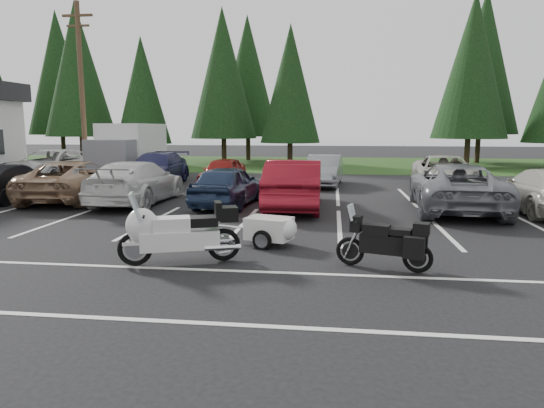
{
  "coord_description": "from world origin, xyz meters",
  "views": [
    {
      "loc": [
        2.99,
        -12.25,
        2.72
      ],
      "look_at": [
        1.51,
        -0.5,
        0.83
      ],
      "focal_mm": 32.0,
      "sensor_mm": 36.0,
      "label": 1
    }
  ],
  "objects_px": {
    "car_near_6": "(456,187)",
    "touring_motorcycle": "(180,227)",
    "utility_pole": "(82,88)",
    "car_near_2": "(75,180)",
    "box_truck": "(126,151)",
    "car_near_5": "(295,184)",
    "cargo_trailer": "(269,231)",
    "car_near_3": "(137,182)",
    "car_near_4": "(228,186)",
    "car_far_2": "(223,172)",
    "car_far_3": "(324,171)",
    "car_far_4": "(444,173)",
    "car_far_1": "(156,169)",
    "car_near_1": "(7,183)",
    "car_far_0": "(51,166)",
    "adventure_motorcycle": "(384,237)"
  },
  "relations": [
    {
      "from": "car_near_6",
      "to": "touring_motorcycle",
      "type": "bearing_deg",
      "value": 49.63
    },
    {
      "from": "utility_pole",
      "to": "car_near_2",
      "type": "xyz_separation_m",
      "value": [
        3.46,
        -7.33,
        -3.95
      ]
    },
    {
      "from": "box_truck",
      "to": "touring_motorcycle",
      "type": "relative_size",
      "value": 2.09
    },
    {
      "from": "car_near_5",
      "to": "cargo_trailer",
      "type": "bearing_deg",
      "value": 86.99
    },
    {
      "from": "car_near_3",
      "to": "touring_motorcycle",
      "type": "relative_size",
      "value": 1.96
    },
    {
      "from": "car_near_4",
      "to": "car_far_2",
      "type": "relative_size",
      "value": 1.07
    },
    {
      "from": "car_near_5",
      "to": "car_far_3",
      "type": "height_order",
      "value": "car_near_5"
    },
    {
      "from": "car_far_4",
      "to": "car_near_4",
      "type": "bearing_deg",
      "value": -141.87
    },
    {
      "from": "car_near_5",
      "to": "car_far_1",
      "type": "height_order",
      "value": "car_near_5"
    },
    {
      "from": "utility_pole",
      "to": "cargo_trailer",
      "type": "distance_m",
      "value": 18.24
    },
    {
      "from": "car_near_3",
      "to": "car_far_2",
      "type": "relative_size",
      "value": 1.34
    },
    {
      "from": "utility_pole",
      "to": "car_near_1",
      "type": "relative_size",
      "value": 2.15
    },
    {
      "from": "car_near_5",
      "to": "car_near_3",
      "type": "bearing_deg",
      "value": -5.39
    },
    {
      "from": "car_near_1",
      "to": "car_near_4",
      "type": "height_order",
      "value": "car_near_4"
    },
    {
      "from": "car_far_0",
      "to": "car_near_6",
      "type": "bearing_deg",
      "value": -13.66
    },
    {
      "from": "box_truck",
      "to": "car_far_3",
      "type": "distance_m",
      "value": 10.81
    },
    {
      "from": "car_near_5",
      "to": "adventure_motorcycle",
      "type": "xyz_separation_m",
      "value": [
        2.25,
        -6.82,
        -0.2
      ]
    },
    {
      "from": "car_near_3",
      "to": "car_far_1",
      "type": "relative_size",
      "value": 1.0
    },
    {
      "from": "car_near_3",
      "to": "car_far_1",
      "type": "distance_m",
      "value": 5.71
    },
    {
      "from": "car_near_3",
      "to": "car_far_2",
      "type": "height_order",
      "value": "car_near_3"
    },
    {
      "from": "touring_motorcycle",
      "to": "car_far_0",
      "type": "bearing_deg",
      "value": 109.96
    },
    {
      "from": "adventure_motorcycle",
      "to": "car_near_2",
      "type": "bearing_deg",
      "value": 160.74
    },
    {
      "from": "car_far_1",
      "to": "cargo_trailer",
      "type": "height_order",
      "value": "car_far_1"
    },
    {
      "from": "utility_pole",
      "to": "car_far_1",
      "type": "height_order",
      "value": "utility_pole"
    },
    {
      "from": "box_truck",
      "to": "car_near_5",
      "type": "xyz_separation_m",
      "value": [
        9.73,
        -8.66,
        -0.62
      ]
    },
    {
      "from": "car_near_5",
      "to": "cargo_trailer",
      "type": "distance_m",
      "value": 5.28
    },
    {
      "from": "car_near_1",
      "to": "adventure_motorcycle",
      "type": "distance_m",
      "value": 14.79
    },
    {
      "from": "car_far_2",
      "to": "car_far_3",
      "type": "bearing_deg",
      "value": 13.49
    },
    {
      "from": "car_near_4",
      "to": "car_far_2",
      "type": "height_order",
      "value": "car_near_4"
    },
    {
      "from": "box_truck",
      "to": "cargo_trailer",
      "type": "xyz_separation_m",
      "value": [
        9.56,
        -13.92,
        -1.11
      ]
    },
    {
      "from": "box_truck",
      "to": "car_near_3",
      "type": "bearing_deg",
      "value": -64.03
    },
    {
      "from": "car_near_3",
      "to": "car_near_5",
      "type": "relative_size",
      "value": 1.05
    },
    {
      "from": "car_near_4",
      "to": "car_far_4",
      "type": "height_order",
      "value": "car_far_4"
    },
    {
      "from": "car_near_4",
      "to": "cargo_trailer",
      "type": "relative_size",
      "value": 2.88
    },
    {
      "from": "utility_pole",
      "to": "car_far_0",
      "type": "distance_m",
      "value": 4.42
    },
    {
      "from": "utility_pole",
      "to": "car_far_2",
      "type": "bearing_deg",
      "value": -17.28
    },
    {
      "from": "car_near_6",
      "to": "cargo_trailer",
      "type": "xyz_separation_m",
      "value": [
        -5.41,
        -5.4,
        -0.44
      ]
    },
    {
      "from": "car_near_5",
      "to": "adventure_motorcycle",
      "type": "bearing_deg",
      "value": 107.09
    },
    {
      "from": "car_near_5",
      "to": "car_far_3",
      "type": "relative_size",
      "value": 1.17
    },
    {
      "from": "car_near_2",
      "to": "car_near_6",
      "type": "distance_m",
      "value": 13.53
    },
    {
      "from": "box_truck",
      "to": "utility_pole",
      "type": "bearing_deg",
      "value": -165.96
    },
    {
      "from": "car_far_2",
      "to": "touring_motorcycle",
      "type": "height_order",
      "value": "touring_motorcycle"
    },
    {
      "from": "utility_pole",
      "to": "car_far_1",
      "type": "distance_m",
      "value": 6.49
    },
    {
      "from": "utility_pole",
      "to": "car_near_4",
      "type": "bearing_deg",
      "value": -40.25
    },
    {
      "from": "car_near_6",
      "to": "car_near_2",
      "type": "bearing_deg",
      "value": 1.35
    },
    {
      "from": "car_far_3",
      "to": "adventure_motorcycle",
      "type": "relative_size",
      "value": 2.09
    },
    {
      "from": "car_near_4",
      "to": "car_far_0",
      "type": "height_order",
      "value": "car_far_0"
    },
    {
      "from": "car_near_5",
      "to": "car_far_0",
      "type": "height_order",
      "value": "car_near_5"
    },
    {
      "from": "car_near_3",
      "to": "car_far_0",
      "type": "bearing_deg",
      "value": -39.99
    },
    {
      "from": "car_near_2",
      "to": "car_far_1",
      "type": "relative_size",
      "value": 1.02
    }
  ]
}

